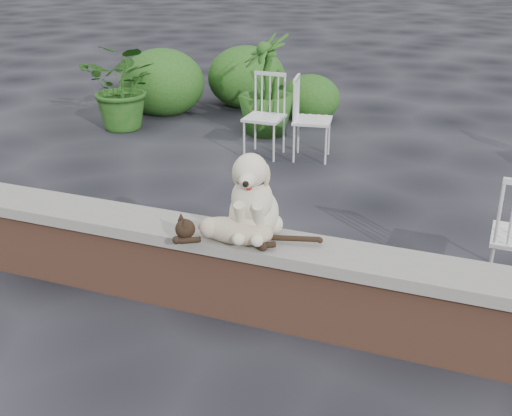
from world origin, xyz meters
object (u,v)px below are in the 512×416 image
(potted_plant_a, at_px, (124,86))
(potted_plant_b, at_px, (266,85))
(dog, at_px, (254,192))
(chair_a, at_px, (264,116))
(cat, at_px, (234,229))
(chair_e, at_px, (312,119))

(potted_plant_a, bearing_deg, potted_plant_b, 13.63)
(dog, bearing_deg, potted_plant_a, 120.33)
(dog, height_order, chair_a, dog)
(cat, distance_m, potted_plant_b, 4.35)
(cat, distance_m, chair_a, 3.48)
(cat, distance_m, potted_plant_a, 4.85)
(dog, height_order, cat, dog)
(cat, xyz_separation_m, chair_a, (-1.03, 3.31, -0.20))
(dog, height_order, chair_e, dog)
(dog, relative_size, cat, 0.55)
(chair_e, bearing_deg, dog, -179.99)
(dog, height_order, potted_plant_b, potted_plant_b)
(potted_plant_a, distance_m, potted_plant_b, 1.87)
(chair_a, bearing_deg, dog, -71.33)
(chair_e, bearing_deg, cat, 178.27)
(chair_a, bearing_deg, cat, -73.39)
(cat, bearing_deg, potted_plant_a, 118.44)
(potted_plant_a, bearing_deg, chair_e, -6.40)
(chair_e, xyz_separation_m, potted_plant_a, (-2.65, 0.30, 0.10))
(cat, relative_size, chair_a, 1.18)
(dog, xyz_separation_m, potted_plant_a, (-3.21, 3.55, -0.32))
(chair_e, distance_m, potted_plant_a, 2.67)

